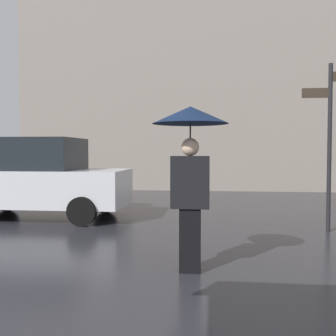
# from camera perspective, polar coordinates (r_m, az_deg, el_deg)

# --- Properties ---
(pedestrian_with_umbrella) EXTENTS (0.96, 0.96, 2.10)m
(pedestrian_with_umbrella) POSITION_cam_1_polar(r_m,az_deg,el_deg) (4.94, 3.26, 3.26)
(pedestrian_with_umbrella) COLOR black
(pedestrian_with_umbrella) RESTS_ON ground
(parked_car_left) EXTENTS (4.03, 1.97, 1.85)m
(parked_car_left) POSITION_cam_1_polar(r_m,az_deg,el_deg) (9.58, -18.51, -1.33)
(parked_car_left) COLOR silver
(parked_car_left) RESTS_ON ground
(street_signpost) EXTENTS (1.08, 0.08, 3.20)m
(street_signpost) POSITION_cam_1_polar(r_m,az_deg,el_deg) (8.06, 22.51, 5.03)
(street_signpost) COLOR black
(street_signpost) RESTS_ON ground
(building_block) EXTENTS (16.23, 3.17, 13.25)m
(building_block) POSITION_cam_1_polar(r_m,az_deg,el_deg) (17.67, 7.40, 19.11)
(building_block) COLOR gray
(building_block) RESTS_ON ground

